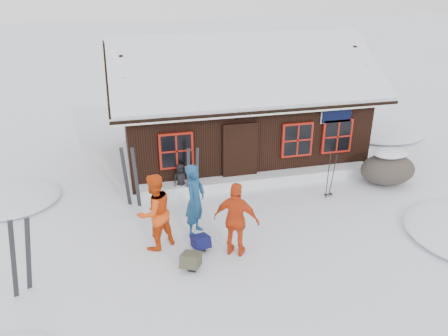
{
  "coord_description": "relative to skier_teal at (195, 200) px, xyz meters",
  "views": [
    {
      "loc": [
        -2.67,
        -9.75,
        6.19
      ],
      "look_at": [
        0.01,
        0.95,
        1.3
      ],
      "focal_mm": 35.0,
      "sensor_mm": 36.0,
      "label": 1
    }
  ],
  "objects": [
    {
      "name": "snow_mounds",
      "position": [
        2.66,
        1.95,
        -0.97
      ],
      "size": [
        20.6,
        13.2,
        0.48
      ],
      "color": "white",
      "rests_on": "ground"
    },
    {
      "name": "ground",
      "position": [
        1.01,
        0.09,
        -0.97
      ],
      "size": [
        120.0,
        120.0,
        0.0
      ],
      "primitive_type": "plane",
      "color": "white",
      "rests_on": "ground"
    },
    {
      "name": "backpack_blue",
      "position": [
        -0.02,
        -0.75,
        -0.83
      ],
      "size": [
        0.46,
        0.56,
        0.28
      ],
      "primitive_type": "cube",
      "rotation": [
        0.0,
        0.0,
        0.13
      ],
      "color": "#101245",
      "rests_on": "ground"
    },
    {
      "name": "skier_orange_left",
      "position": [
        -1.06,
        -0.39,
        0.01
      ],
      "size": [
        1.19,
        1.12,
        1.95
      ],
      "primitive_type": "imported",
      "rotation": [
        0.0,
        0.0,
        3.67
      ],
      "color": "#E0470F",
      "rests_on": "ground"
    },
    {
      "name": "skier_teal",
      "position": [
        0.0,
        0.0,
        0.0
      ],
      "size": [
        0.78,
        0.84,
        1.94
      ],
      "primitive_type": "imported",
      "rotation": [
        0.0,
        0.0,
        0.96
      ],
      "color": "navy",
      "rests_on": "ground"
    },
    {
      "name": "skier_crouched",
      "position": [
        -0.02,
        2.29,
        -0.47
      ],
      "size": [
        0.53,
        0.39,
        1.0
      ],
      "primitive_type": "imported",
      "rotation": [
        0.0,
        0.0,
        0.17
      ],
      "color": "black",
      "rests_on": "ground"
    },
    {
      "name": "snow_drift",
      "position": [
        2.51,
        2.34,
        -0.79
      ],
      "size": [
        7.6,
        0.6,
        0.35
      ],
      "primitive_type": "cube",
      "color": "white",
      "rests_on": "ground"
    },
    {
      "name": "backpack_olive",
      "position": [
        -0.39,
        -1.45,
        -0.82
      ],
      "size": [
        0.6,
        0.66,
        0.29
      ],
      "primitive_type": "cube",
      "rotation": [
        0.0,
        0.0,
        -0.45
      ],
      "color": "#444331",
      "rests_on": "ground"
    },
    {
      "name": "ski_pair_mid",
      "position": [
        -1.51,
        1.92,
        -0.09
      ],
      "size": [
        0.47,
        0.22,
        1.86
      ],
      "rotation": [
        0.0,
        0.0,
        -0.39
      ],
      "color": "black",
      "rests_on": "ground"
    },
    {
      "name": "boulder",
      "position": [
        6.52,
        1.43,
        -0.44
      ],
      "size": [
        1.78,
        1.34,
        1.04
      ],
      "color": "#4C443D",
      "rests_on": "ground"
    },
    {
      "name": "ski_pair_right",
      "position": [
        0.31,
        2.07,
        -0.21
      ],
      "size": [
        0.43,
        0.06,
        1.62
      ],
      "rotation": [
        0.0,
        0.0,
        0.01
      ],
      "color": "black",
      "rests_on": "ground"
    },
    {
      "name": "skier_orange_right",
      "position": [
        0.77,
        -1.16,
        -0.03
      ],
      "size": [
        1.18,
        0.97,
        1.88
      ],
      "primitive_type": "imported",
      "rotation": [
        0.0,
        0.0,
        2.59
      ],
      "color": "red",
      "rests_on": "ground"
    },
    {
      "name": "ski_pair_left",
      "position": [
        -3.92,
        -1.38,
        -0.13
      ],
      "size": [
        0.57,
        0.28,
        1.78
      ],
      "rotation": [
        0.0,
        0.0,
        0.4
      ],
      "color": "black",
      "rests_on": "ground"
    },
    {
      "name": "ski_poles",
      "position": [
        4.29,
        1.02,
        -0.29
      ],
      "size": [
        0.26,
        0.13,
        1.44
      ],
      "color": "black",
      "rests_on": "ground"
    },
    {
      "name": "mountain_hut",
      "position": [
        2.51,
        5.07,
        0.61
      ],
      "size": [
        8.9,
        6.09,
        4.42
      ],
      "color": "black",
      "rests_on": "ground"
    }
  ]
}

